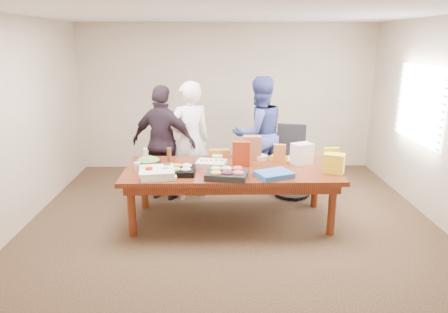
{
  "coord_description": "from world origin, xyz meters",
  "views": [
    {
      "loc": [
        -0.19,
        -5.14,
        2.37
      ],
      "look_at": [
        -0.09,
        0.1,
        0.88
      ],
      "focal_mm": 32.57,
      "sensor_mm": 36.0,
      "label": 1
    }
  ],
  "objects_px": {
    "salad_bowl": "(149,164)",
    "sheet_cake": "(211,163)",
    "person_center": "(190,141)",
    "conference_table": "(231,194)",
    "person_right": "(259,134)",
    "office_chair": "(293,163)"
  },
  "relations": [
    {
      "from": "conference_table",
      "to": "sheet_cake",
      "type": "xyz_separation_m",
      "value": [
        -0.26,
        0.1,
        0.41
      ]
    },
    {
      "from": "conference_table",
      "to": "person_right",
      "type": "distance_m",
      "value": 1.47
    },
    {
      "from": "person_center",
      "to": "sheet_cake",
      "type": "height_order",
      "value": "person_center"
    },
    {
      "from": "conference_table",
      "to": "salad_bowl",
      "type": "distance_m",
      "value": 1.18
    },
    {
      "from": "person_center",
      "to": "sheet_cake",
      "type": "relative_size",
      "value": 4.72
    },
    {
      "from": "person_right",
      "to": "salad_bowl",
      "type": "height_order",
      "value": "person_right"
    },
    {
      "from": "office_chair",
      "to": "person_right",
      "type": "distance_m",
      "value": 0.74
    },
    {
      "from": "person_center",
      "to": "person_right",
      "type": "relative_size",
      "value": 0.98
    },
    {
      "from": "office_chair",
      "to": "conference_table",
      "type": "bearing_deg",
      "value": -124.2
    },
    {
      "from": "conference_table",
      "to": "salad_bowl",
      "type": "xyz_separation_m",
      "value": [
        -1.09,
        0.02,
        0.43
      ]
    },
    {
      "from": "salad_bowl",
      "to": "person_right",
      "type": "bearing_deg",
      "value": 38.29
    },
    {
      "from": "person_center",
      "to": "salad_bowl",
      "type": "xyz_separation_m",
      "value": [
        -0.49,
        -0.86,
        -0.1
      ]
    },
    {
      "from": "person_right",
      "to": "sheet_cake",
      "type": "relative_size",
      "value": 4.81
    },
    {
      "from": "conference_table",
      "to": "person_right",
      "type": "relative_size",
      "value": 1.52
    },
    {
      "from": "conference_table",
      "to": "salad_bowl",
      "type": "relative_size",
      "value": 8.07
    },
    {
      "from": "person_center",
      "to": "person_right",
      "type": "height_order",
      "value": "person_right"
    },
    {
      "from": "person_right",
      "to": "person_center",
      "type": "bearing_deg",
      "value": -1.92
    },
    {
      "from": "person_center",
      "to": "salad_bowl",
      "type": "distance_m",
      "value": 0.99
    },
    {
      "from": "conference_table",
      "to": "person_center",
      "type": "bearing_deg",
      "value": 124.34
    },
    {
      "from": "salad_bowl",
      "to": "sheet_cake",
      "type": "bearing_deg",
      "value": 5.21
    },
    {
      "from": "person_right",
      "to": "sheet_cake",
      "type": "height_order",
      "value": "person_right"
    },
    {
      "from": "office_chair",
      "to": "salad_bowl",
      "type": "height_order",
      "value": "office_chair"
    }
  ]
}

